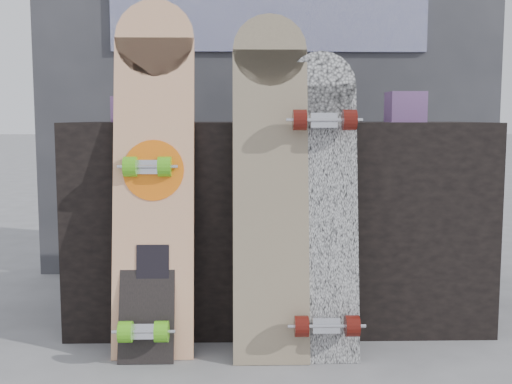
{
  "coord_description": "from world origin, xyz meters",
  "views": [
    {
      "loc": [
        -0.15,
        -2.07,
        0.82
      ],
      "look_at": [
        -0.09,
        0.2,
        0.55
      ],
      "focal_mm": 45.0,
      "sensor_mm": 36.0,
      "label": 1
    }
  ],
  "objects_px": {
    "longboard_cascadia": "(323,200)",
    "longboard_geisha": "(154,165)",
    "longboard_celtic": "(271,174)",
    "vendor_table": "(277,221)",
    "skateboard_dark": "(148,233)"
  },
  "relations": [
    {
      "from": "longboard_celtic",
      "to": "vendor_table",
      "type": "bearing_deg",
      "value": 83.3
    },
    {
      "from": "longboard_geisha",
      "to": "vendor_table",
      "type": "bearing_deg",
      "value": 37.2
    },
    {
      "from": "skateboard_dark",
      "to": "vendor_table",
      "type": "bearing_deg",
      "value": 39.8
    },
    {
      "from": "vendor_table",
      "to": "longboard_cascadia",
      "type": "relative_size",
      "value": 1.53
    },
    {
      "from": "skateboard_dark",
      "to": "longboard_cascadia",
      "type": "bearing_deg",
      "value": -3.18
    },
    {
      "from": "skateboard_dark",
      "to": "longboard_celtic",
      "type": "bearing_deg",
      "value": -1.01
    },
    {
      "from": "longboard_cascadia",
      "to": "longboard_geisha",
      "type": "bearing_deg",
      "value": 172.03
    },
    {
      "from": "longboard_celtic",
      "to": "longboard_cascadia",
      "type": "bearing_deg",
      "value": -8.27
    },
    {
      "from": "vendor_table",
      "to": "longboard_cascadia",
      "type": "height_order",
      "value": "longboard_cascadia"
    },
    {
      "from": "vendor_table",
      "to": "longboard_cascadia",
      "type": "bearing_deg",
      "value": -72.72
    },
    {
      "from": "longboard_celtic",
      "to": "longboard_geisha",
      "type": "bearing_deg",
      "value": 172.17
    },
    {
      "from": "longboard_geisha",
      "to": "longboard_cascadia",
      "type": "xyz_separation_m",
      "value": [
        0.58,
        -0.08,
        -0.11
      ]
    },
    {
      "from": "vendor_table",
      "to": "longboard_cascadia",
      "type": "distance_m",
      "value": 0.46
    },
    {
      "from": "longboard_celtic",
      "to": "skateboard_dark",
      "type": "height_order",
      "value": "longboard_celtic"
    },
    {
      "from": "longboard_geisha",
      "to": "skateboard_dark",
      "type": "relative_size",
      "value": 1.49
    }
  ]
}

